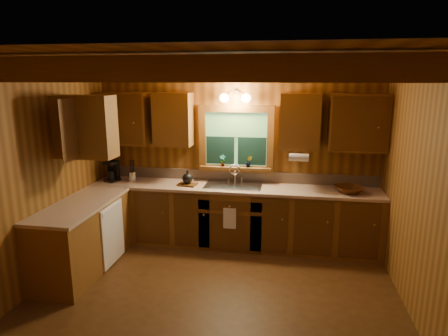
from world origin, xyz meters
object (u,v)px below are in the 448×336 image
sink (233,189)px  wicker_basket (349,190)px  cutting_board (187,184)px  coffee_maker (113,171)px

sink → wicker_basket: (1.61, -0.08, 0.09)m
sink → cutting_board: size_ratio=3.05×
cutting_board → wicker_basket: wicker_basket is taller
sink → cutting_board: sink is taller
sink → cutting_board: 0.68m
coffee_maker → wicker_basket: size_ratio=0.81×
sink → cutting_board: bearing=-173.9°
sink → coffee_maker: coffee_maker is taller
coffee_maker → wicker_basket: 3.48m
sink → coffee_maker: size_ratio=2.67×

